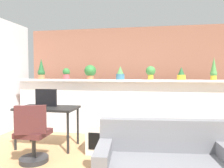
{
  "coord_description": "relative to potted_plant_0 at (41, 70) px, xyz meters",
  "views": [
    {
      "loc": [
        0.69,
        -2.7,
        1.37
      ],
      "look_at": [
        -0.05,
        1.36,
        1.17
      ],
      "focal_mm": 34.07,
      "sensor_mm": 36.0,
      "label": 1
    }
  ],
  "objects": [
    {
      "name": "divider_wall",
      "position": [
        1.86,
        0.04,
        -0.86
      ],
      "size": [
        4.8,
        0.16,
        1.2
      ],
      "primitive_type": "cube",
      "color": "white",
      "rests_on": "ground"
    },
    {
      "name": "plant_shelf",
      "position": [
        1.86,
        0.0,
        -0.24
      ],
      "size": [
        4.8,
        0.34,
        0.04
      ],
      "primitive_type": "cube",
      "color": "white",
      "rests_on": "divider_wall"
    },
    {
      "name": "brick_wall_behind",
      "position": [
        1.86,
        0.64,
        -0.2
      ],
      "size": [
        4.8,
        0.1,
        2.5
      ],
      "primitive_type": "cube",
      "color": "#935B47",
      "rests_on": "ground"
    },
    {
      "name": "potted_plant_0",
      "position": [
        0.0,
        0.0,
        0.0
      ],
      "size": [
        0.17,
        0.17,
        0.48
      ],
      "color": "#C66B42",
      "rests_on": "plant_shelf"
    },
    {
      "name": "potted_plant_1",
      "position": [
        0.62,
        0.02,
        -0.08
      ],
      "size": [
        0.17,
        0.17,
        0.26
      ],
      "color": "#B7474C",
      "rests_on": "plant_shelf"
    },
    {
      "name": "potted_plant_2",
      "position": [
        1.21,
        -0.02,
        -0.04
      ],
      "size": [
        0.27,
        0.27,
        0.33
      ],
      "color": "#C66B42",
      "rests_on": "plant_shelf"
    },
    {
      "name": "potted_plant_3",
      "position": [
        1.89,
        -0.01,
        -0.09
      ],
      "size": [
        0.19,
        0.19,
        0.3
      ],
      "color": "#386B84",
      "rests_on": "plant_shelf"
    },
    {
      "name": "potted_plant_4",
      "position": [
        2.55,
        -0.02,
        -0.05
      ],
      "size": [
        0.21,
        0.21,
        0.29
      ],
      "color": "gold",
      "rests_on": "plant_shelf"
    },
    {
      "name": "potted_plant_5",
      "position": [
        3.19,
        0.01,
        -0.1
      ],
      "size": [
        0.17,
        0.17,
        0.27
      ],
      "color": "gold",
      "rests_on": "plant_shelf"
    },
    {
      "name": "potted_plant_6",
      "position": [
        3.82,
        -0.02,
        -0.0
      ],
      "size": [
        0.14,
        0.14,
        0.47
      ],
      "color": "gold",
      "rests_on": "plant_shelf"
    },
    {
      "name": "desk",
      "position": [
        0.67,
        -1.02,
        -0.79
      ],
      "size": [
        1.1,
        0.6,
        0.75
      ],
      "color": "black",
      "rests_on": "ground"
    },
    {
      "name": "tv_monitor",
      "position": [
        0.6,
        -0.94,
        -0.54
      ],
      "size": [
        0.42,
        0.04,
        0.33
      ],
      "primitive_type": "cube",
      "color": "black",
      "rests_on": "desk"
    },
    {
      "name": "office_chair",
      "position": [
        0.79,
        -1.74,
        -1.07
      ],
      "size": [
        0.5,
        0.51,
        0.91
      ],
      "color": "#262628",
      "rests_on": "ground"
    },
    {
      "name": "side_cube_shelf",
      "position": [
        1.68,
        -1.1,
        -1.2
      ],
      "size": [
        0.4,
        0.41,
        0.5
      ],
      "color": "silver",
      "rests_on": "ground"
    },
    {
      "name": "couch",
      "position": [
        2.72,
        -2.2,
        -1.17
      ],
      "size": [
        1.62,
        0.9,
        0.8
      ],
      "color": "slate",
      "rests_on": "ground"
    }
  ]
}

